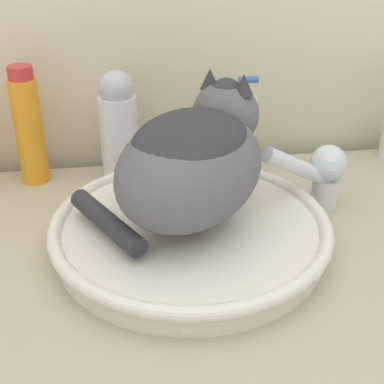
{
  "coord_description": "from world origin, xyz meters",
  "views": [
    {
      "loc": [
        -0.08,
        -0.33,
        1.33
      ],
      "look_at": [
        0.01,
        0.3,
        0.98
      ],
      "focal_mm": 50.0,
      "sensor_mm": 36.0,
      "label": 1
    }
  ],
  "objects_px": {
    "faucet": "(321,172)",
    "lotion_bottle_white": "(119,125)",
    "cat": "(194,157)",
    "shampoo_bottle_tall": "(29,127)",
    "soap_pump_bottle": "(240,132)"
  },
  "relations": [
    {
      "from": "faucet",
      "to": "lotion_bottle_white",
      "type": "relative_size",
      "value": 0.78
    },
    {
      "from": "cat",
      "to": "shampoo_bottle_tall",
      "type": "bearing_deg",
      "value": 85.93
    },
    {
      "from": "cat",
      "to": "lotion_bottle_white",
      "type": "distance_m",
      "value": 0.26
    },
    {
      "from": "faucet",
      "to": "soap_pump_bottle",
      "type": "relative_size",
      "value": 0.87
    },
    {
      "from": "shampoo_bottle_tall",
      "to": "soap_pump_bottle",
      "type": "bearing_deg",
      "value": -0.0
    },
    {
      "from": "faucet",
      "to": "soap_pump_bottle",
      "type": "xyz_separation_m",
      "value": [
        -0.09,
        0.17,
        0.01
      ]
    },
    {
      "from": "cat",
      "to": "faucet",
      "type": "relative_size",
      "value": 2.08
    },
    {
      "from": "lotion_bottle_white",
      "to": "soap_pump_bottle",
      "type": "bearing_deg",
      "value": 0.0
    },
    {
      "from": "faucet",
      "to": "shampoo_bottle_tall",
      "type": "distance_m",
      "value": 0.5
    },
    {
      "from": "cat",
      "to": "soap_pump_bottle",
      "type": "height_order",
      "value": "cat"
    },
    {
      "from": "lotion_bottle_white",
      "to": "shampoo_bottle_tall",
      "type": "xyz_separation_m",
      "value": [
        -0.15,
        0.0,
        0.0
      ]
    },
    {
      "from": "faucet",
      "to": "shampoo_bottle_tall",
      "type": "bearing_deg",
      "value": -38.93
    },
    {
      "from": "cat",
      "to": "shampoo_bottle_tall",
      "type": "distance_m",
      "value": 0.35
    },
    {
      "from": "cat",
      "to": "lotion_bottle_white",
      "type": "height_order",
      "value": "cat"
    },
    {
      "from": "cat",
      "to": "lotion_bottle_white",
      "type": "bearing_deg",
      "value": 61.76
    }
  ]
}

